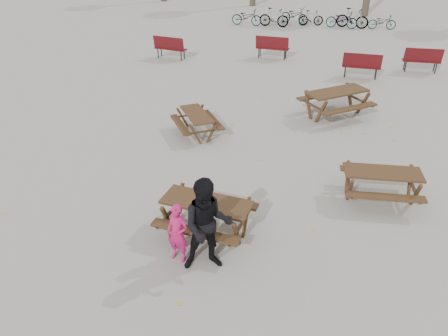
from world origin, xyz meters
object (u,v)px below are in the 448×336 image
(main_picnic_table, at_px, (207,209))
(food_tray, at_px, (204,202))
(picnic_table_east, at_px, (380,185))
(picnic_table_far, at_px, (336,104))
(child, at_px, (178,233))
(picnic_table_north, at_px, (197,124))
(soda_bottle, at_px, (201,199))
(adult, at_px, (207,226))

(main_picnic_table, xyz_separation_m, food_tray, (-0.01, -0.07, 0.21))
(main_picnic_table, xyz_separation_m, picnic_table_east, (3.25, 2.54, -0.22))
(main_picnic_table, relative_size, picnic_table_far, 0.90)
(child, xyz_separation_m, picnic_table_far, (1.77, 8.04, -0.18))
(food_tray, bearing_deg, picnic_table_north, 115.64)
(main_picnic_table, bearing_deg, soda_bottle, -136.17)
(main_picnic_table, height_order, child, child)
(main_picnic_table, distance_m, picnic_table_north, 4.75)
(food_tray, bearing_deg, soda_bottle, -178.46)
(child, xyz_separation_m, adult, (0.60, 0.02, 0.33))
(soda_bottle, relative_size, picnic_table_north, 0.11)
(main_picnic_table, relative_size, soda_bottle, 10.59)
(picnic_table_far, bearing_deg, picnic_table_north, 171.43)
(child, bearing_deg, adult, 8.61)
(picnic_table_east, bearing_deg, child, -147.37)
(soda_bottle, height_order, picnic_table_north, soda_bottle)
(picnic_table_far, bearing_deg, soda_bottle, -149.33)
(adult, bearing_deg, food_tray, 90.15)
(food_tray, height_order, adult, adult)
(soda_bottle, height_order, adult, adult)
(picnic_table_east, relative_size, picnic_table_north, 1.11)
(child, distance_m, picnic_table_far, 8.23)
(food_tray, height_order, child, child)
(food_tray, bearing_deg, child, -101.58)
(child, bearing_deg, picnic_table_north, 116.61)
(food_tray, height_order, picnic_table_far, picnic_table_far)
(picnic_table_east, bearing_deg, main_picnic_table, -154.67)
(food_tray, xyz_separation_m, picnic_table_far, (1.60, 7.17, -0.36))
(food_tray, xyz_separation_m, picnic_table_north, (-2.08, 4.33, -0.46))
(picnic_table_east, xyz_separation_m, picnic_table_north, (-5.34, 1.72, -0.04))
(adult, distance_m, picnic_table_far, 8.12)
(food_tray, distance_m, picnic_table_east, 4.20)
(picnic_table_east, bearing_deg, soda_bottle, -154.53)
(soda_bottle, bearing_deg, food_tray, 1.54)
(soda_bottle, bearing_deg, picnic_table_far, 76.97)
(main_picnic_table, distance_m, child, 0.96)
(main_picnic_table, xyz_separation_m, adult, (0.41, -0.92, 0.35))
(child, relative_size, picnic_table_far, 0.61)
(main_picnic_table, relative_size, adult, 0.96)
(soda_bottle, distance_m, picnic_table_far, 7.38)
(picnic_table_north, bearing_deg, food_tray, -15.99)
(child, relative_size, adult, 0.65)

